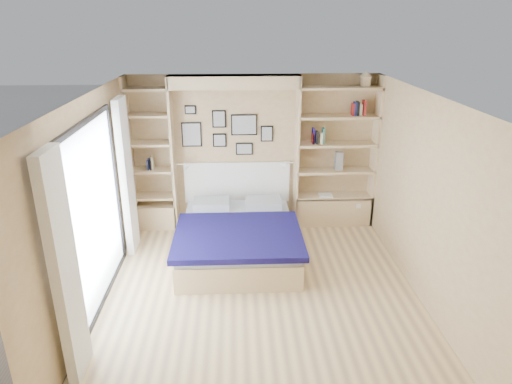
{
  "coord_description": "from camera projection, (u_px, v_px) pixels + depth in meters",
  "views": [
    {
      "loc": [
        -0.29,
        -5.02,
        3.32
      ],
      "look_at": [
        -0.02,
        0.9,
        1.04
      ],
      "focal_mm": 32.0,
      "sensor_mm": 36.0,
      "label": 1
    }
  ],
  "objects": [
    {
      "name": "photo_gallery",
      "position": [
        225.0,
        131.0,
        7.37
      ],
      "size": [
        1.48,
        0.02,
        0.82
      ],
      "color": "black",
      "rests_on": "ground"
    },
    {
      "name": "shelf_decor",
      "position": [
        322.0,
        127.0,
        7.26
      ],
      "size": [
        3.54,
        0.23,
        2.03
      ],
      "color": "#A51E1E",
      "rests_on": "ground"
    },
    {
      "name": "reading_lamps",
      "position": [
        235.0,
        165.0,
        7.35
      ],
      "size": [
        1.92,
        0.12,
        0.15
      ],
      "color": "silver",
      "rests_on": "ground"
    },
    {
      "name": "ground",
      "position": [
        260.0,
        292.0,
        5.89
      ],
      "size": [
        4.5,
        4.5,
        0.0
      ],
      "primitive_type": "plane",
      "color": "#E1C183",
      "rests_on": "ground"
    },
    {
      "name": "deck_chair",
      "position": [
        60.0,
        236.0,
        6.44
      ],
      "size": [
        0.84,
        1.02,
        0.89
      ],
      "rotation": [
        0.0,
        0.0,
        -0.42
      ],
      "color": "tan",
      "rests_on": "ground"
    },
    {
      "name": "bed",
      "position": [
        238.0,
        237.0,
        6.75
      ],
      "size": [
        1.77,
        2.3,
        1.07
      ],
      "color": "#D0BA87",
      "rests_on": "ground"
    },
    {
      "name": "room_shell",
      "position": [
        230.0,
        176.0,
        6.91
      ],
      "size": [
        4.5,
        4.5,
        4.5
      ],
      "color": "tan",
      "rests_on": "ground"
    }
  ]
}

